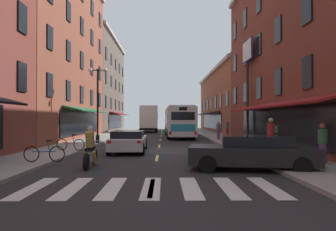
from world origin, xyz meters
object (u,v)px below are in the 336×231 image
(sedan_far, at_px, (129,141))
(pedestrian_mid, at_px, (227,128))
(transit_bus, at_px, (178,121))
(bicycle_near, at_px, (70,144))
(pedestrian_far, at_px, (323,143))
(sedan_near, at_px, (150,126))
(bicycle_mid, at_px, (44,153))
(pedestrian_near, at_px, (271,135))
(pedestrian_rear, at_px, (218,130))
(box_truck, at_px, (149,119))
(sedan_mid, at_px, (252,152))
(billboard_sign, at_px, (248,65))
(street_lamp_twin, at_px, (98,101))
(motorcycle_rider, at_px, (91,150))

(sedan_far, bearing_deg, pedestrian_mid, 57.86)
(transit_bus, height_order, sedan_far, transit_bus)
(transit_bus, xyz_separation_m, bicycle_near, (-6.82, -15.02, -1.16))
(pedestrian_mid, xyz_separation_m, pedestrian_far, (-0.10, -19.20, -0.01))
(sedan_near, distance_m, pedestrian_far, 41.18)
(sedan_near, bearing_deg, bicycle_mid, -93.72)
(pedestrian_near, bearing_deg, pedestrian_mid, 12.74)
(sedan_near, distance_m, pedestrian_near, 37.96)
(sedan_far, bearing_deg, pedestrian_rear, 52.13)
(pedestrian_mid, relative_size, pedestrian_rear, 1.02)
(box_truck, distance_m, sedan_mid, 32.78)
(billboard_sign, bearing_deg, pedestrian_rear, 132.40)
(street_lamp_twin, bearing_deg, pedestrian_near, -35.66)
(billboard_sign, relative_size, pedestrian_rear, 5.11)
(street_lamp_twin, bearing_deg, transit_bus, 56.03)
(pedestrian_far, bearing_deg, billboard_sign, 64.93)
(sedan_near, bearing_deg, motorcycle_rider, -90.76)
(bicycle_mid, bearing_deg, box_truck, 84.96)
(box_truck, xyz_separation_m, sedan_mid, (5.57, -32.28, -1.24))
(box_truck, relative_size, pedestrian_mid, 4.37)
(pedestrian_mid, relative_size, street_lamp_twin, 0.29)
(transit_bus, height_order, street_lamp_twin, street_lamp_twin)
(bicycle_near, bearing_deg, pedestrian_mid, 49.94)
(motorcycle_rider, xyz_separation_m, street_lamp_twin, (-2.04, 10.62, 2.52))
(motorcycle_rider, height_order, bicycle_near, motorcycle_rider)
(billboard_sign, height_order, sedan_far, billboard_sign)
(sedan_near, bearing_deg, sedan_mid, -82.05)
(pedestrian_far, bearing_deg, sedan_mid, 170.35)
(pedestrian_mid, height_order, pedestrian_rear, pedestrian_mid)
(motorcycle_rider, relative_size, street_lamp_twin, 0.37)
(box_truck, bearing_deg, transit_bus, -71.74)
(transit_bus, bearing_deg, street_lamp_twin, -123.97)
(sedan_mid, bearing_deg, box_truck, 99.80)
(bicycle_mid, relative_size, pedestrian_far, 1.06)
(box_truck, height_order, sedan_far, box_truck)
(motorcycle_rider, distance_m, bicycle_mid, 2.14)
(pedestrian_near, height_order, pedestrian_rear, pedestrian_near)
(billboard_sign, relative_size, bicycle_mid, 4.74)
(sedan_near, xyz_separation_m, bicycle_near, (-2.92, -35.11, -0.20))
(transit_bus, height_order, motorcycle_rider, transit_bus)
(bicycle_near, distance_m, pedestrian_mid, 18.40)
(bicycle_near, xyz_separation_m, pedestrian_near, (10.74, -2.03, 0.62))
(sedan_near, relative_size, street_lamp_twin, 0.76)
(pedestrian_far, bearing_deg, sedan_near, 78.60)
(bicycle_near, bearing_deg, pedestrian_rear, 42.31)
(pedestrian_near, bearing_deg, sedan_far, 88.66)
(billboard_sign, xyz_separation_m, pedestrian_far, (-0.28, -12.12, -5.30))
(transit_bus, relative_size, bicycle_mid, 7.04)
(pedestrian_far, distance_m, pedestrian_rear, 14.37)
(pedestrian_mid, bearing_deg, pedestrian_rear, 142.83)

